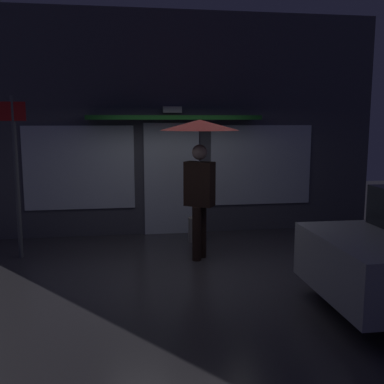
% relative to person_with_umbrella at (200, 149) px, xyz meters
% --- Properties ---
extents(ground_plane, '(18.00, 18.00, 0.00)m').
position_rel_person_with_umbrella_xyz_m(ground_plane, '(-0.24, -0.40, -1.80)').
color(ground_plane, '#38353A').
extents(building_facade, '(8.30, 1.00, 4.32)m').
position_rel_person_with_umbrella_xyz_m(building_facade, '(-0.24, 1.93, 0.34)').
color(building_facade, '#4C4C56').
rests_on(building_facade, ground).
extents(person_with_umbrella, '(1.25, 1.25, 2.26)m').
position_rel_person_with_umbrella_xyz_m(person_with_umbrella, '(0.00, 0.00, 0.00)').
color(person_with_umbrella, black).
rests_on(person_with_umbrella, ground).
extents(street_sign_post, '(0.40, 0.07, 2.64)m').
position_rel_person_with_umbrella_xyz_m(street_sign_post, '(-2.91, 0.52, -0.31)').
color(street_sign_post, '#595B60').
rests_on(street_sign_post, ground).
extents(sidewalk_bollard, '(0.30, 0.30, 0.46)m').
position_rel_person_with_umbrella_xyz_m(sidewalk_bollard, '(0.13, 1.08, -1.57)').
color(sidewalk_bollard, '#9E998E').
rests_on(sidewalk_bollard, ground).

